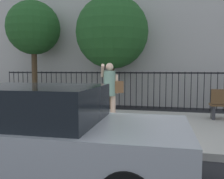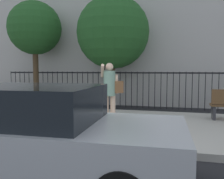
{
  "view_description": "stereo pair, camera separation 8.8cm",
  "coord_description": "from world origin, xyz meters",
  "px_view_note": "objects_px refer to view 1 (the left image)",
  "views": [
    {
      "loc": [
        1.84,
        -4.64,
        1.7
      ],
      "look_at": [
        0.13,
        2.41,
        1.09
      ],
      "focal_mm": 38.78,
      "sensor_mm": 36.0,
      "label": 1
    },
    {
      "loc": [
        1.92,
        -4.62,
        1.7
      ],
      "look_at": [
        0.13,
        2.41,
        1.09
      ],
      "focal_mm": 38.78,
      "sensor_mm": 36.0,
      "label": 2
    }
  ],
  "objects_px": {
    "parked_hatchback": "(44,135)",
    "street_tree_mid": "(33,28)",
    "pedestrian_on_phone": "(110,88)",
    "street_tree_near": "(112,33)"
  },
  "relations": [
    {
      "from": "parked_hatchback",
      "to": "street_tree_near",
      "type": "height_order",
      "value": "street_tree_near"
    },
    {
      "from": "parked_hatchback",
      "to": "street_tree_mid",
      "type": "relative_size",
      "value": 0.89
    },
    {
      "from": "pedestrian_on_phone",
      "to": "parked_hatchback",
      "type": "bearing_deg",
      "value": -92.86
    },
    {
      "from": "pedestrian_on_phone",
      "to": "street_tree_near",
      "type": "height_order",
      "value": "street_tree_near"
    },
    {
      "from": "parked_hatchback",
      "to": "street_tree_near",
      "type": "xyz_separation_m",
      "value": [
        -0.55,
        6.7,
        2.53
      ]
    },
    {
      "from": "pedestrian_on_phone",
      "to": "street_tree_mid",
      "type": "height_order",
      "value": "street_tree_mid"
    },
    {
      "from": "parked_hatchback",
      "to": "street_tree_near",
      "type": "distance_m",
      "value": 7.19
    },
    {
      "from": "pedestrian_on_phone",
      "to": "street_tree_near",
      "type": "bearing_deg",
      "value": 102.82
    },
    {
      "from": "pedestrian_on_phone",
      "to": "street_tree_mid",
      "type": "xyz_separation_m",
      "value": [
        -4.42,
        3.25,
        2.4
      ]
    },
    {
      "from": "parked_hatchback",
      "to": "pedestrian_on_phone",
      "type": "relative_size",
      "value": 2.45
    }
  ]
}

